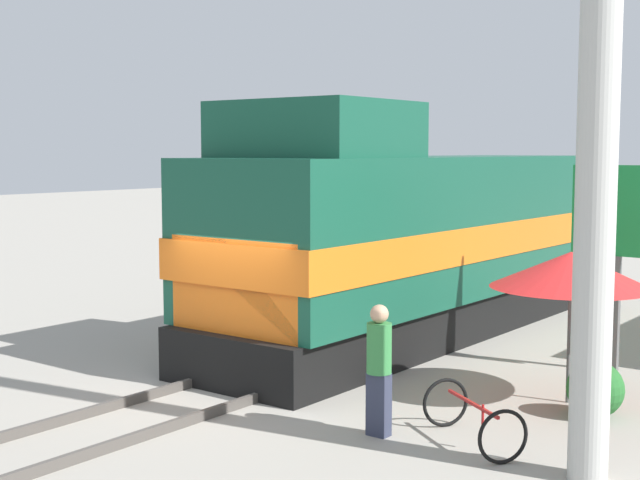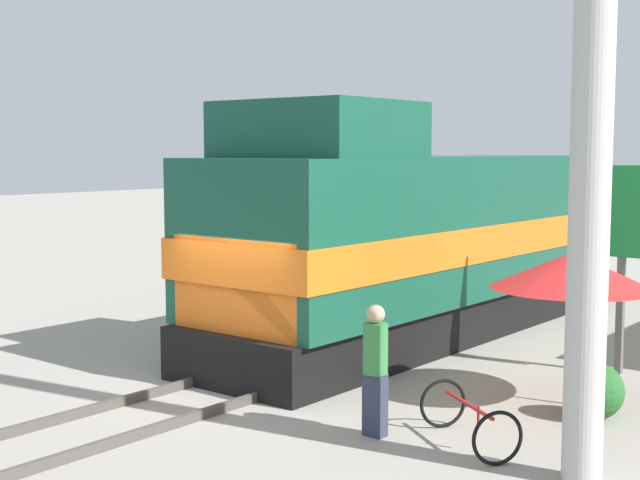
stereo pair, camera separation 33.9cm
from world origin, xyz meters
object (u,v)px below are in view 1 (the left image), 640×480
at_px(locomotive, 413,241).
at_px(utility_pole, 601,28).
at_px(billboard_sign, 619,224).
at_px(person_bystander, 379,364).
at_px(vendor_umbrella, 571,270).
at_px(bicycle, 472,418).

relative_size(locomotive, utility_pole, 1.18).
bearing_deg(utility_pole, billboard_sign, 106.02).
relative_size(billboard_sign, person_bystander, 2.00).
height_order(locomotive, vendor_umbrella, locomotive).
bearing_deg(bicycle, person_bystander, 144.73).
bearing_deg(bicycle, billboard_sign, 32.58).
height_order(utility_pole, bicycle, utility_pole).
height_order(billboard_sign, bicycle, billboard_sign).
bearing_deg(utility_pole, bicycle, 169.54).
relative_size(utility_pole, billboard_sign, 2.87).
relative_size(vendor_umbrella, person_bystander, 1.35).
relative_size(utility_pole, vendor_umbrella, 4.24).
distance_m(locomotive, vendor_umbrella, 5.35).
relative_size(utility_pole, person_bystander, 5.75).
relative_size(locomotive, person_bystander, 6.77).
relative_size(billboard_sign, bicycle, 2.08).
bearing_deg(person_bystander, vendor_umbrella, 65.35).
height_order(billboard_sign, person_bystander, billboard_sign).
relative_size(person_bystander, bicycle, 1.04).
xyz_separation_m(utility_pole, vendor_umbrella, (-1.44, 2.98, -3.18)).
relative_size(locomotive, vendor_umbrella, 5.00).
bearing_deg(billboard_sign, vendor_umbrella, -87.83).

